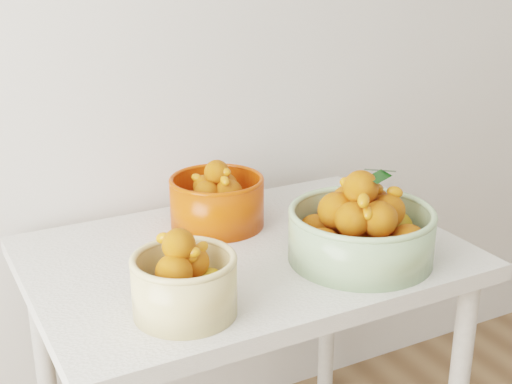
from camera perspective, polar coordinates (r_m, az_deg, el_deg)
table at (r=1.73m, az=-0.83°, el=-7.58°), size 1.00×0.70×0.75m
bowl_cream at (r=1.40m, az=-5.76°, el=-7.18°), size 0.21×0.21×0.18m
bowl_green at (r=1.63m, az=8.40°, el=-2.99°), size 0.38×0.38×0.21m
bowl_orange at (r=1.81m, az=-3.12°, el=-0.65°), size 0.31×0.31×0.17m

